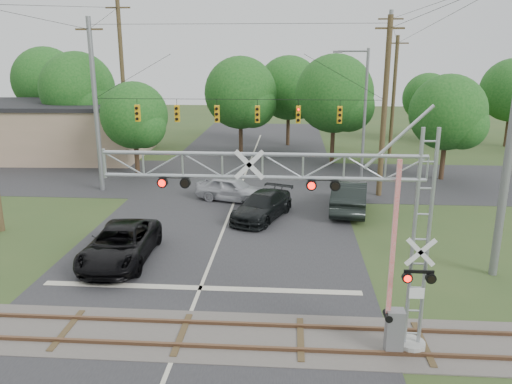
# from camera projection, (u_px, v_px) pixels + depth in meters

# --- Properties ---
(ground) EXTENTS (160.00, 160.00, 0.00)m
(ground) POSITION_uv_depth(u_px,v_px,m) (168.00, 372.00, 14.92)
(ground) COLOR #304720
(ground) RESTS_ON ground
(road_main) EXTENTS (14.00, 90.00, 0.02)m
(road_main) POSITION_uv_depth(u_px,v_px,m) (217.00, 247.00, 24.53)
(road_main) COLOR #28282B
(road_main) RESTS_ON ground
(road_cross) EXTENTS (90.00, 12.00, 0.02)m
(road_cross) POSITION_uv_depth(u_px,v_px,m) (244.00, 179.00, 37.99)
(road_cross) COLOR #28282B
(road_cross) RESTS_ON ground
(railroad_track) EXTENTS (90.00, 3.20, 0.17)m
(railroad_track) POSITION_uv_depth(u_px,v_px,m) (182.00, 335.00, 16.84)
(railroad_track) COLOR #4F4A45
(railroad_track) RESTS_ON ground
(crossing_gantry) EXTENTS (10.12, 0.92, 7.17)m
(crossing_gantry) POSITION_uv_depth(u_px,v_px,m) (322.00, 218.00, 15.01)
(crossing_gantry) COLOR #979791
(crossing_gantry) RESTS_ON ground
(traffic_signal_span) EXTENTS (19.34, 0.36, 11.50)m
(traffic_signal_span) POSITION_uv_depth(u_px,v_px,m) (251.00, 109.00, 32.56)
(traffic_signal_span) COLOR gray
(traffic_signal_span) RESTS_ON ground
(pickup_black) EXTENTS (2.86, 5.93, 1.63)m
(pickup_black) POSITION_uv_depth(u_px,v_px,m) (120.00, 244.00, 22.70)
(pickup_black) COLOR black
(pickup_black) RESTS_ON ground
(car_dark) EXTENTS (3.87, 5.63, 1.51)m
(car_dark) POSITION_uv_depth(u_px,v_px,m) (262.00, 206.00, 28.63)
(car_dark) COLOR black
(car_dark) RESTS_ON ground
(sedan_silver) EXTENTS (4.98, 3.16, 1.58)m
(sedan_silver) POSITION_uv_depth(u_px,v_px,m) (232.00, 189.00, 32.12)
(sedan_silver) COLOR #A6A8AE
(sedan_silver) RESTS_ON ground
(suv_dark) EXTENTS (2.82, 5.97, 1.89)m
(suv_dark) POSITION_uv_depth(u_px,v_px,m) (349.00, 196.00, 29.96)
(suv_dark) COLOR black
(suv_dark) RESTS_ON ground
(commercial_building) EXTENTS (21.49, 11.63, 4.93)m
(commercial_building) POSITION_uv_depth(u_px,v_px,m) (31.00, 129.00, 45.92)
(commercial_building) COLOR #9D8569
(commercial_building) RESTS_ON ground
(streetlight) EXTENTS (2.55, 0.27, 9.58)m
(streetlight) POSITION_uv_depth(u_px,v_px,m) (362.00, 109.00, 35.99)
(streetlight) COLOR gray
(streetlight) RESTS_ON ground
(utility_poles) EXTENTS (26.78, 27.13, 13.41)m
(utility_poles) POSITION_uv_depth(u_px,v_px,m) (277.00, 97.00, 34.35)
(utility_poles) COLOR #42341E
(utility_poles) RESTS_ON ground
(treeline) EXTENTS (54.73, 21.97, 9.96)m
(treeline) POSITION_uv_depth(u_px,v_px,m) (233.00, 91.00, 47.04)
(treeline) COLOR #3D2A1B
(treeline) RESTS_ON ground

